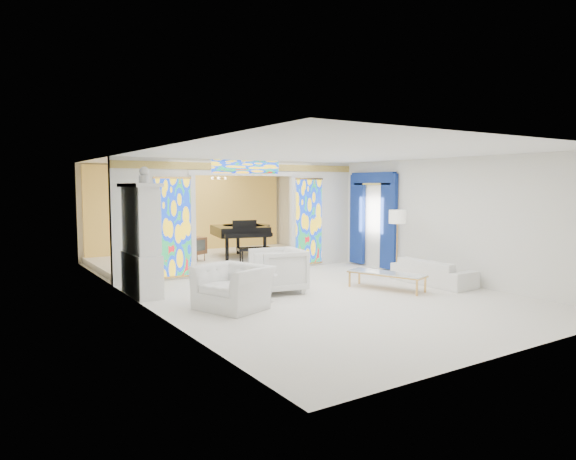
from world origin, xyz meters
TOP-DOWN VIEW (x-y plane):
  - floor at (0.00, 0.00)m, footprint 12.00×12.00m
  - ceiling at (0.00, 0.00)m, footprint 7.00×12.00m
  - wall_back at (0.00, 6.00)m, footprint 7.00×0.02m
  - wall_front at (0.00, -6.00)m, footprint 7.00×0.02m
  - wall_left at (-3.50, 0.00)m, footprint 0.02×12.00m
  - wall_right at (3.50, 0.00)m, footprint 0.02×12.00m
  - partition_wall at (0.00, 2.00)m, footprint 7.00×0.22m
  - stained_glass_left at (-2.03, 1.89)m, footprint 0.90×0.04m
  - stained_glass_right at (2.03, 1.89)m, footprint 0.90×0.04m
  - stained_glass_transom at (0.00, 1.89)m, footprint 2.00×0.04m
  - alcove_platform at (0.00, 4.10)m, footprint 6.80×3.80m
  - gold_curtain_back at (0.00, 5.88)m, footprint 6.70×0.10m
  - chandelier at (0.20, 4.00)m, footprint 0.48×0.48m
  - blue_drapes at (3.40, 0.70)m, footprint 0.14×1.85m
  - china_cabinet at (-3.22, 0.60)m, footprint 0.56×1.46m
  - armchair_left at (-2.12, -1.54)m, footprint 1.48×1.57m
  - armchair_right at (-0.63, -0.74)m, footprint 1.23×1.20m
  - sofa at (2.95, -1.93)m, footprint 0.82×2.04m
  - side_table at (-1.29, -1.38)m, footprint 0.49×0.49m
  - vase at (-1.29, -1.38)m, footprint 0.22×0.22m
  - coffee_table at (1.57, -1.81)m, footprint 1.10×1.83m
  - floor_lamp at (2.80, -0.88)m, footprint 0.49×0.49m
  - grand_piano at (0.85, 3.69)m, footprint 2.19×2.96m
  - tv_console at (-0.84, 3.40)m, footprint 0.69×0.60m

SIDE VIEW (x-z plane):
  - floor at x=0.00m, z-range 0.00..0.00m
  - alcove_platform at x=0.00m, z-range 0.00..0.18m
  - sofa at x=2.95m, z-range 0.00..0.59m
  - coffee_table at x=1.57m, z-range 0.16..0.55m
  - side_table at x=-1.29m, z-range 0.09..0.64m
  - armchair_left at x=-2.12m, z-range 0.00..0.82m
  - armchair_right at x=-0.63m, z-range 0.00..0.97m
  - tv_console at x=-0.84m, z-range 0.28..0.96m
  - vase at x=-1.29m, z-range 0.55..0.73m
  - grand_piano at x=0.85m, z-range 0.38..1.52m
  - china_cabinet at x=-3.22m, z-range -0.19..2.53m
  - stained_glass_left at x=-2.03m, z-range 0.10..2.50m
  - stained_glass_right at x=2.03m, z-range 0.10..2.50m
  - floor_lamp at x=2.80m, z-range 0.61..2.33m
  - wall_back at x=0.00m, z-range 0.00..3.00m
  - wall_front at x=0.00m, z-range 0.00..3.00m
  - wall_left at x=-3.50m, z-range 0.00..3.00m
  - wall_right at x=3.50m, z-range 0.00..3.00m
  - gold_curtain_back at x=0.00m, z-range 0.05..2.95m
  - blue_drapes at x=3.40m, z-range 0.25..2.90m
  - partition_wall at x=0.00m, z-range 0.15..3.15m
  - chandelier at x=0.20m, z-range 2.40..2.70m
  - stained_glass_transom at x=0.00m, z-range 2.65..2.99m
  - ceiling at x=0.00m, z-range 2.99..3.01m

